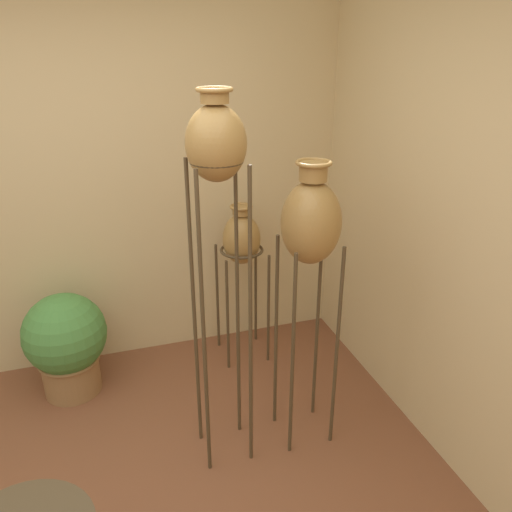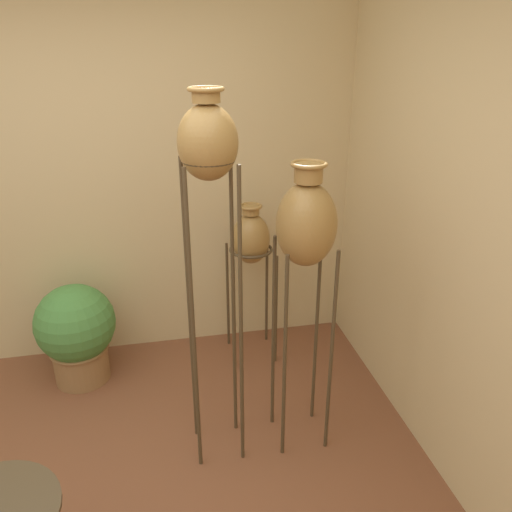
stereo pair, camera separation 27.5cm
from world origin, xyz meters
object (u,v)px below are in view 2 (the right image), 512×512
(vase_stand_short, at_px, (251,241))
(potted_plant, at_px, (76,331))
(vase_stand_medium, at_px, (306,228))
(vase_stand_tall, at_px, (208,159))

(vase_stand_short, height_order, potted_plant, vase_stand_short)
(vase_stand_medium, distance_m, vase_stand_short, 0.99)
(vase_stand_medium, relative_size, potted_plant, 2.33)
(vase_stand_short, distance_m, potted_plant, 1.31)
(vase_stand_tall, bearing_deg, potted_plant, 135.83)
(vase_stand_tall, xyz_separation_m, vase_stand_medium, (0.47, -0.00, -0.37))
(vase_stand_medium, xyz_separation_m, potted_plant, (-1.31, 0.82, -0.92))
(vase_stand_tall, xyz_separation_m, potted_plant, (-0.84, 0.82, -1.29))
(vase_stand_medium, relative_size, vase_stand_short, 1.41)
(vase_stand_medium, xyz_separation_m, vase_stand_short, (-0.11, 0.90, -0.40))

